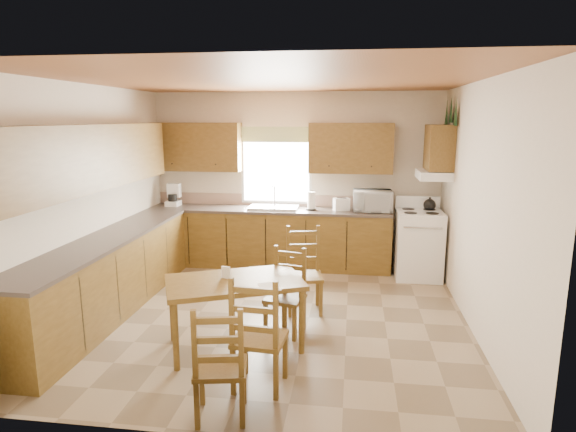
# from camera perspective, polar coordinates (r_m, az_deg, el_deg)

# --- Properties ---
(floor) EXTENTS (4.50, 4.50, 0.00)m
(floor) POSITION_cam_1_polar(r_m,az_deg,el_deg) (5.83, -1.90, -11.69)
(floor) COLOR #816E53
(floor) RESTS_ON ground
(ceiling) EXTENTS (4.50, 4.50, 0.00)m
(ceiling) POSITION_cam_1_polar(r_m,az_deg,el_deg) (5.38, -2.10, 15.79)
(ceiling) COLOR brown
(ceiling) RESTS_ON floor
(wall_left) EXTENTS (4.50, 4.50, 0.00)m
(wall_left) POSITION_cam_1_polar(r_m,az_deg,el_deg) (6.23, -22.86, 1.85)
(wall_left) COLOR beige
(wall_left) RESTS_ON floor
(wall_right) EXTENTS (4.50, 4.50, 0.00)m
(wall_right) POSITION_cam_1_polar(r_m,az_deg,el_deg) (5.53, 21.64, 0.83)
(wall_right) COLOR beige
(wall_right) RESTS_ON floor
(wall_back) EXTENTS (4.50, 4.50, 0.00)m
(wall_back) POSITION_cam_1_polar(r_m,az_deg,el_deg) (7.65, 0.86, 4.39)
(wall_back) COLOR beige
(wall_back) RESTS_ON floor
(wall_front) EXTENTS (4.50, 4.50, 0.00)m
(wall_front) POSITION_cam_1_polar(r_m,az_deg,el_deg) (3.31, -8.61, -5.29)
(wall_front) COLOR beige
(wall_front) RESTS_ON floor
(lower_cab_back) EXTENTS (3.75, 0.60, 0.88)m
(lower_cab_back) POSITION_cam_1_polar(r_m,az_deg,el_deg) (7.58, -2.25, -2.68)
(lower_cab_back) COLOR brown
(lower_cab_back) RESTS_ON floor
(lower_cab_left) EXTENTS (0.60, 3.60, 0.88)m
(lower_cab_left) POSITION_cam_1_polar(r_m,az_deg,el_deg) (6.16, -20.48, -6.78)
(lower_cab_left) COLOR brown
(lower_cab_left) RESTS_ON floor
(counter_back) EXTENTS (3.75, 0.63, 0.04)m
(counter_back) POSITION_cam_1_polar(r_m,az_deg,el_deg) (7.48, -2.28, 0.73)
(counter_back) COLOR #463B36
(counter_back) RESTS_ON lower_cab_back
(counter_left) EXTENTS (0.63, 3.60, 0.04)m
(counter_left) POSITION_cam_1_polar(r_m,az_deg,el_deg) (6.04, -20.79, -2.63)
(counter_left) COLOR #463B36
(counter_left) RESTS_ON lower_cab_left
(backsplash) EXTENTS (3.75, 0.01, 0.18)m
(backsplash) POSITION_cam_1_polar(r_m,az_deg,el_deg) (7.74, -1.91, 1.93)
(backsplash) COLOR gray
(backsplash) RESTS_ON counter_back
(upper_cab_back_left) EXTENTS (1.41, 0.33, 0.75)m
(upper_cab_back_left) POSITION_cam_1_polar(r_m,az_deg,el_deg) (7.78, -10.78, 8.05)
(upper_cab_back_left) COLOR brown
(upper_cab_back_left) RESTS_ON wall_back
(upper_cab_back_right) EXTENTS (1.25, 0.33, 0.75)m
(upper_cab_back_right) POSITION_cam_1_polar(r_m,az_deg,el_deg) (7.38, 7.44, 7.98)
(upper_cab_back_right) COLOR brown
(upper_cab_back_right) RESTS_ON wall_back
(upper_cab_left) EXTENTS (0.33, 3.60, 0.75)m
(upper_cab_left) POSITION_cam_1_polar(r_m,az_deg,el_deg) (5.96, -22.59, 6.38)
(upper_cab_left) COLOR brown
(upper_cab_left) RESTS_ON wall_left
(upper_cab_stove) EXTENTS (0.33, 0.62, 0.62)m
(upper_cab_stove) POSITION_cam_1_polar(r_m,az_deg,el_deg) (7.04, 17.47, 7.75)
(upper_cab_stove) COLOR brown
(upper_cab_stove) RESTS_ON wall_right
(range_hood) EXTENTS (0.44, 0.62, 0.12)m
(range_hood) POSITION_cam_1_polar(r_m,az_deg,el_deg) (7.07, 16.88, 4.70)
(range_hood) COLOR white
(range_hood) RESTS_ON wall_right
(window_frame) EXTENTS (1.13, 0.02, 1.18)m
(window_frame) POSITION_cam_1_polar(r_m,az_deg,el_deg) (7.64, -1.41, 5.89)
(window_frame) COLOR white
(window_frame) RESTS_ON wall_back
(window_pane) EXTENTS (1.05, 0.01, 1.10)m
(window_pane) POSITION_cam_1_polar(r_m,az_deg,el_deg) (7.63, -1.41, 5.89)
(window_pane) COLOR white
(window_pane) RESTS_ON wall_back
(window_valance) EXTENTS (1.19, 0.01, 0.24)m
(window_valance) POSITION_cam_1_polar(r_m,az_deg,el_deg) (7.58, -1.46, 9.64)
(window_valance) COLOR #567B3B
(window_valance) RESTS_ON wall_back
(sink_basin) EXTENTS (0.75, 0.45, 0.04)m
(sink_basin) POSITION_cam_1_polar(r_m,az_deg,el_deg) (7.46, -1.71, 1.02)
(sink_basin) COLOR silver
(sink_basin) RESTS_ON counter_back
(pine_decal_a) EXTENTS (0.22, 0.22, 0.36)m
(pine_decal_a) POSITION_cam_1_polar(r_m,az_deg,el_deg) (6.74, 19.28, 11.58)
(pine_decal_a) COLOR #16361B
(pine_decal_a) RESTS_ON wall_right
(pine_decal_b) EXTENTS (0.22, 0.22, 0.36)m
(pine_decal_b) POSITION_cam_1_polar(r_m,az_deg,el_deg) (7.06, 18.79, 11.91)
(pine_decal_b) COLOR #16361B
(pine_decal_b) RESTS_ON wall_right
(pine_decal_c) EXTENTS (0.22, 0.22, 0.36)m
(pine_decal_c) POSITION_cam_1_polar(r_m,az_deg,el_deg) (7.37, 18.30, 11.59)
(pine_decal_c) COLOR #16361B
(pine_decal_c) RESTS_ON wall_right
(stove) EXTENTS (0.65, 0.67, 0.96)m
(stove) POSITION_cam_1_polar(r_m,az_deg,el_deg) (7.28, 15.18, -3.34)
(stove) COLOR white
(stove) RESTS_ON floor
(coffeemaker) EXTENTS (0.31, 0.33, 0.38)m
(coffeemaker) POSITION_cam_1_polar(r_m,az_deg,el_deg) (7.90, -13.49, 2.54)
(coffeemaker) COLOR white
(coffeemaker) RESTS_ON counter_back
(paper_towel) EXTENTS (0.15, 0.15, 0.28)m
(paper_towel) POSITION_cam_1_polar(r_m,az_deg,el_deg) (7.35, 2.79, 1.80)
(paper_towel) COLOR white
(paper_towel) RESTS_ON counter_back
(toaster) EXTENTS (0.27, 0.22, 0.19)m
(toaster) POSITION_cam_1_polar(r_m,az_deg,el_deg) (7.35, 6.35, 1.38)
(toaster) COLOR white
(toaster) RESTS_ON counter_back
(microwave) EXTENTS (0.55, 0.40, 0.32)m
(microwave) POSITION_cam_1_polar(r_m,az_deg,el_deg) (7.34, 9.96, 1.79)
(microwave) COLOR white
(microwave) RESTS_ON counter_back
(dining_table) EXTENTS (1.53, 1.23, 0.71)m
(dining_table) POSITION_cam_1_polar(r_m,az_deg,el_deg) (5.00, -6.29, -11.42)
(dining_table) COLOR brown
(dining_table) RESTS_ON floor
(chair_near_left) EXTENTS (0.46, 0.45, 0.94)m
(chair_near_left) POSITION_cam_1_polar(r_m,az_deg,el_deg) (3.89, -8.01, -16.57)
(chair_near_left) COLOR brown
(chair_near_left) RESTS_ON floor
(chair_near_right) EXTENTS (0.46, 0.44, 1.02)m
(chair_near_right) POSITION_cam_1_polar(r_m,az_deg,el_deg) (4.23, -3.39, -13.48)
(chair_near_right) COLOR brown
(chair_near_right) RESTS_ON floor
(chair_far_left) EXTENTS (0.46, 0.44, 0.92)m
(chair_far_left) POSITION_cam_1_polar(r_m,az_deg,el_deg) (5.23, -0.35, -9.06)
(chair_far_left) COLOR brown
(chair_far_left) RESTS_ON floor
(chair_far_right) EXTENTS (0.50, 0.48, 1.01)m
(chair_far_right) POSITION_cam_1_polar(r_m,az_deg,el_deg) (5.79, 1.94, -6.53)
(chair_far_right) COLOR brown
(chair_far_right) RESTS_ON floor
(table_paper) EXTENTS (0.27, 0.30, 0.00)m
(table_paper) POSITION_cam_1_polar(r_m,az_deg,el_deg) (4.65, -2.23, -8.38)
(table_paper) COLOR white
(table_paper) RESTS_ON dining_table
(table_card) EXTENTS (0.09, 0.04, 0.12)m
(table_card) POSITION_cam_1_polar(r_m,az_deg,el_deg) (4.91, -7.38, -6.65)
(table_card) COLOR white
(table_card) RESTS_ON dining_table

